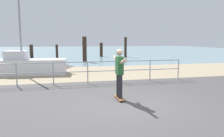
# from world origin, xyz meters

# --- Properties ---
(ground_plane) EXTENTS (24.00, 10.00, 0.04)m
(ground_plane) POSITION_xyz_m (0.00, -1.00, 0.00)
(ground_plane) COLOR #474444
(ground_plane) RESTS_ON ground
(beach_strip) EXTENTS (24.00, 6.00, 0.04)m
(beach_strip) POSITION_xyz_m (0.00, 7.00, 0.00)
(beach_strip) COLOR tan
(beach_strip) RESTS_ON ground
(sea_surface) EXTENTS (72.00, 50.00, 0.04)m
(sea_surface) POSITION_xyz_m (0.00, 35.00, 0.00)
(sea_surface) COLOR #75939E
(sea_surface) RESTS_ON ground
(railing_fence) EXTENTS (12.41, 0.05, 1.05)m
(railing_fence) POSITION_xyz_m (-2.40, 3.60, 0.70)
(railing_fence) COLOR #9EA0A5
(railing_fence) RESTS_ON ground
(sailboat) EXTENTS (5.03, 1.78, 4.96)m
(sailboat) POSITION_xyz_m (-3.83, 7.04, 0.52)
(sailboat) COLOR silver
(sailboat) RESTS_ON ground
(skateboard) EXTENTS (0.21, 0.80, 0.08)m
(skateboard) POSITION_xyz_m (-0.13, 0.61, 0.07)
(skateboard) COLOR brown
(skateboard) RESTS_ON ground
(skateboarder) EXTENTS (0.22, 1.45, 1.65)m
(skateboarder) POSITION_xyz_m (-0.13, 0.61, 1.02)
(skateboarder) COLOR #26262B
(skateboarder) RESTS_ON skateboard
(groyne_post_1) EXTENTS (0.36, 0.36, 1.54)m
(groyne_post_1) POSITION_xyz_m (-5.08, 17.50, 0.77)
(groyne_post_1) COLOR #332319
(groyne_post_1) RESTS_ON ground
(groyne_post_2) EXTENTS (0.25, 0.25, 1.54)m
(groyne_post_2) POSITION_xyz_m (-2.52, 17.20, 0.77)
(groyne_post_2) COLOR #332319
(groyne_post_2) RESTS_ON ground
(groyne_post_3) EXTENTS (0.39, 0.39, 2.32)m
(groyne_post_3) POSITION_xyz_m (0.04, 13.83, 1.16)
(groyne_post_3) COLOR #332319
(groyne_post_3) RESTS_ON ground
(groyne_post_4) EXTENTS (0.36, 0.36, 1.68)m
(groyne_post_4) POSITION_xyz_m (2.60, 19.48, 0.84)
(groyne_post_4) COLOR #332319
(groyne_post_4) RESTS_ON ground
(groyne_post_5) EXTENTS (0.30, 0.30, 2.34)m
(groyne_post_5) POSITION_xyz_m (5.16, 17.89, 1.17)
(groyne_post_5) COLOR #332319
(groyne_post_5) RESTS_ON ground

